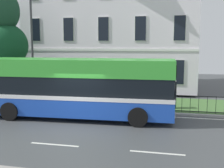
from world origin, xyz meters
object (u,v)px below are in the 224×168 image
at_px(georgian_townhouse, 116,15).
at_px(single_decker_bus, 78,87).
at_px(street_lamp_post, 32,40).
at_px(evergreen_tree, 5,52).
at_px(litter_bin, 172,99).

bearing_deg(georgian_townhouse, single_decker_bus, -87.75).
bearing_deg(georgian_townhouse, street_lamp_post, -112.45).
relative_size(evergreen_tree, single_decker_bus, 0.79).
relative_size(street_lamp_post, litter_bin, 6.31).
xyz_separation_m(georgian_townhouse, litter_bin, (5.37, -8.88, -5.91)).
bearing_deg(litter_bin, street_lamp_post, -179.86).
xyz_separation_m(evergreen_tree, street_lamp_post, (3.27, -1.97, 0.83)).
xyz_separation_m(evergreen_tree, single_decker_bus, (7.42, -4.90, -1.70)).
height_order(evergreen_tree, single_decker_bus, evergreen_tree).
height_order(georgian_townhouse, evergreen_tree, georgian_townhouse).
xyz_separation_m(street_lamp_post, litter_bin, (9.05, 0.02, -3.51)).
bearing_deg(evergreen_tree, litter_bin, -9.00).
height_order(street_lamp_post, litter_bin, street_lamp_post).
height_order(georgian_townhouse, street_lamp_post, georgian_townhouse).
bearing_deg(litter_bin, single_decker_bus, -149.04).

